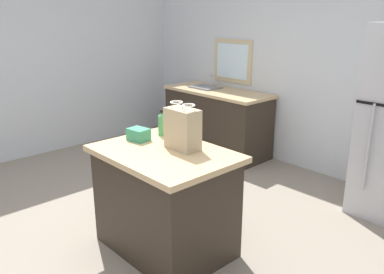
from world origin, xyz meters
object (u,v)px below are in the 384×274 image
Objects in this scene: kitchen_island at (165,200)px; bottle at (162,124)px; shopping_bag at (183,129)px; small_box at (139,134)px.

kitchen_island is 0.68m from bottle.
shopping_bag is 0.45m from small_box.
bottle reaches higher than kitchen_island.
shopping_bag is 2.18× the size of small_box.
bottle is (-0.40, 0.11, -0.06)m from shopping_bag.
shopping_bag reaches higher than bottle.
kitchen_island is at bearing -115.23° from shopping_bag.
kitchen_island is 0.62m from shopping_bag.
kitchen_island is 4.78× the size of bottle.
shopping_bag is at bearing -15.21° from bottle.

